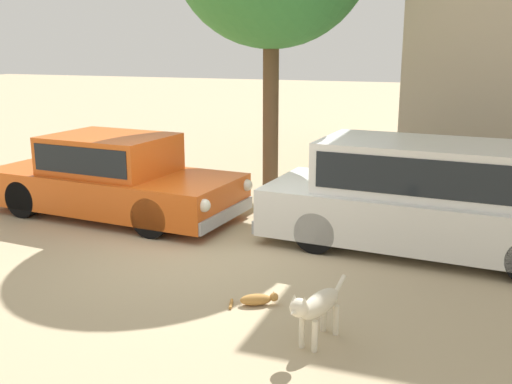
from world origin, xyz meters
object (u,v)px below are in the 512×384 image
(parked_sedan_nearest, at_px, (113,176))
(stray_dog_spotted, at_px, (316,306))
(parked_sedan_second, at_px, (424,194))
(stray_cat, at_px, (257,299))

(parked_sedan_nearest, distance_m, stray_dog_spotted, 5.55)
(parked_sedan_second, bearing_deg, stray_cat, -115.90)
(parked_sedan_nearest, height_order, stray_dog_spotted, parked_sedan_nearest)
(parked_sedan_nearest, xyz_separation_m, stray_dog_spotted, (4.48, -3.26, -0.29))
(parked_sedan_second, relative_size, stray_cat, 8.96)
(parked_sedan_second, distance_m, stray_dog_spotted, 3.41)
(parked_sedan_nearest, distance_m, parked_sedan_second, 5.17)
(parked_sedan_nearest, xyz_separation_m, stray_cat, (3.63, -2.63, -0.62))
(stray_dog_spotted, height_order, stray_cat, stray_dog_spotted)
(parked_sedan_second, relative_size, stray_dog_spotted, 4.71)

